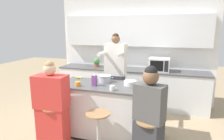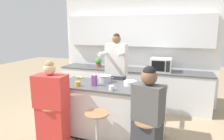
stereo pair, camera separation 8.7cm
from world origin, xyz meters
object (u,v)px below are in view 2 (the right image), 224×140
fruit_bowl (130,83)px  coffee_cup_near (112,88)px  bar_stool_leftmost (54,125)px  bar_stool_center (97,133)px  cooking_pot (105,79)px  juice_carton (94,80)px  person_cooking (116,78)px  coffee_cup_far (78,84)px  person_wrapped_blanket (52,108)px  person_seated_near (147,122)px  banana_bunch (79,77)px  microwave (161,65)px  potted_plant (98,62)px  kitchen_island (111,111)px

fruit_bowl → coffee_cup_near: (-0.20, -0.37, -0.00)m
bar_stool_leftmost → bar_stool_center: (0.74, -0.00, 0.00)m
bar_stool_leftmost → fruit_bowl: fruit_bowl is taller
cooking_pot → juice_carton: 0.29m
bar_stool_leftmost → person_cooking: (0.61, 1.30, 0.53)m
person_cooking → coffee_cup_far: person_cooking is taller
person_wrapped_blanket → cooking_pot: 1.03m
bar_stool_leftmost → coffee_cup_near: 1.10m
person_wrapped_blanket → coffee_cup_near: size_ratio=12.73×
person_seated_near → banana_bunch: 1.74m
person_cooking → microwave: 1.18m
person_seated_near → cooking_pot: size_ratio=4.41×
bar_stool_center → cooking_pot: size_ratio=2.12×
juice_carton → fruit_bowl: bearing=20.2°
bar_stool_leftmost → cooking_pot: cooking_pot is taller
person_cooking → person_wrapped_blanket: size_ratio=1.27×
person_cooking → banana_bunch: 0.75m
bar_stool_center → person_cooking: 1.41m
bar_stool_leftmost → person_wrapped_blanket: 0.30m
coffee_cup_near → microwave: bearing=72.8°
coffee_cup_far → potted_plant: potted_plant is taller
potted_plant → fruit_bowl: bearing=-50.8°
person_wrapped_blanket → potted_plant: 2.23m
kitchen_island → coffee_cup_far: bearing=-155.8°
person_wrapped_blanket → microwave: size_ratio=3.02×
kitchen_island → person_seated_near: person_seated_near is taller
person_seated_near → coffee_cup_far: 1.33m
person_seated_near → juice_carton: size_ratio=7.41×
coffee_cup_near → bar_stool_center: bearing=-108.4°
person_cooking → microwave: size_ratio=3.83×
coffee_cup_near → banana_bunch: 1.00m
juice_carton → microwave: microwave is taller
coffee_cup_near → banana_bunch: (-0.85, 0.53, -0.02)m
coffee_cup_far → microwave: bearing=56.5°
person_cooking → cooking_pot: 0.55m
coffee_cup_far → fruit_bowl: bearing=21.9°
banana_bunch → juice_carton: bearing=-37.7°
bar_stool_center → coffee_cup_far: coffee_cup_far is taller
fruit_bowl → microwave: (0.36, 1.45, 0.09)m
bar_stool_leftmost → person_seated_near: size_ratio=0.48×
kitchen_island → coffee_cup_near: coffee_cup_near is taller
fruit_bowl → person_wrapped_blanket: bearing=-146.5°
bar_stool_center → banana_bunch: size_ratio=5.05×
coffee_cup_near → potted_plant: (-1.01, 1.85, 0.06)m
person_cooking → cooking_pot: size_ratio=5.56×
juice_carton → microwave: 1.90m
bar_stool_leftmost → person_seated_near: bearing=-0.5°
kitchen_island → person_cooking: 0.83m
banana_bunch → fruit_bowl: bearing=-9.1°
coffee_cup_far → banana_bunch: (-0.24, 0.49, -0.02)m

